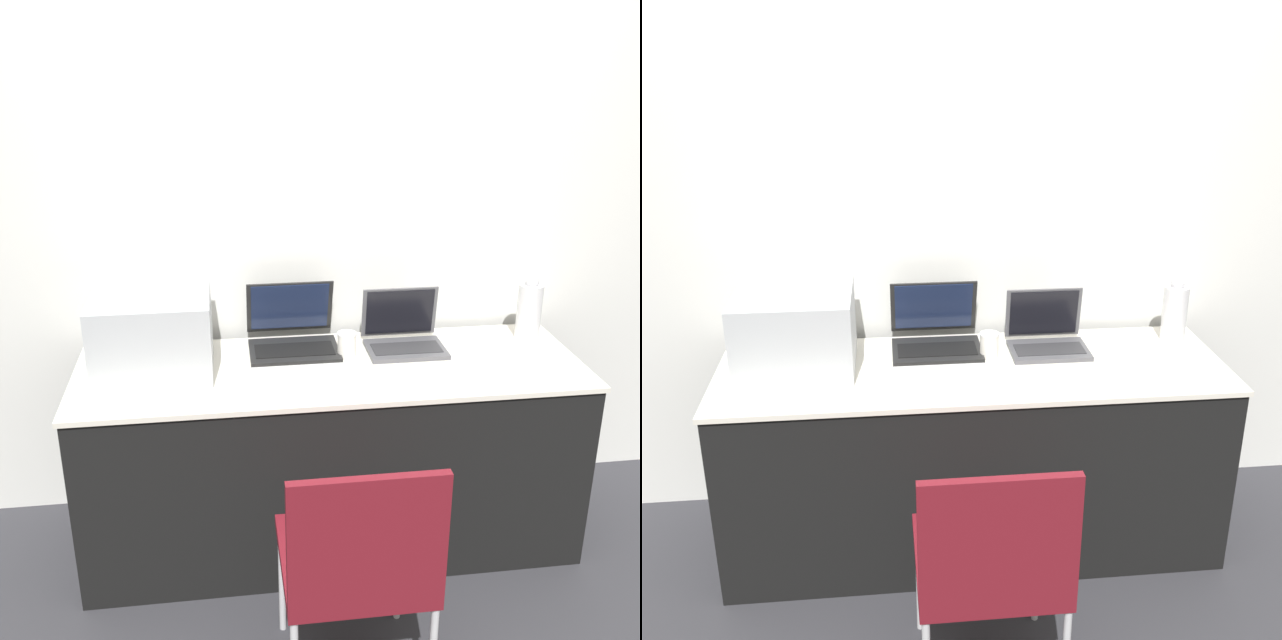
{
  "view_description": "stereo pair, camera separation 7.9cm",
  "coord_description": "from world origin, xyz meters",
  "views": [
    {
      "loc": [
        -0.4,
        -2.28,
        1.99
      ],
      "look_at": [
        -0.04,
        0.35,
        0.97
      ],
      "focal_mm": 42.0,
      "sensor_mm": 36.0,
      "label": 1
    },
    {
      "loc": [
        -0.32,
        -2.29,
        1.99
      ],
      "look_at": [
        -0.04,
        0.35,
        0.97
      ],
      "focal_mm": 42.0,
      "sensor_mm": 36.0,
      "label": 2
    }
  ],
  "objects": [
    {
      "name": "chair",
      "position": [
        -0.04,
        -0.48,
        0.52
      ],
      "size": [
        0.45,
        0.47,
        0.89
      ],
      "color": "maroon",
      "rests_on": "ground_plane"
    },
    {
      "name": "printer",
      "position": [
        -0.67,
        0.38,
        0.95
      ],
      "size": [
        0.44,
        0.41,
        0.3
      ],
      "color": "#B2B7BC",
      "rests_on": "table"
    },
    {
      "name": "coffee_cup",
      "position": [
        0.08,
        0.4,
        0.84
      ],
      "size": [
        0.08,
        0.08,
        0.1
      ],
      "color": "white",
      "rests_on": "table"
    },
    {
      "name": "metal_pitcher",
      "position": [
        0.86,
        0.49,
        0.91
      ],
      "size": [
        0.1,
        0.1,
        0.27
      ],
      "color": "silver",
      "rests_on": "table"
    },
    {
      "name": "wall_back",
      "position": [
        0.0,
        0.73,
        1.3
      ],
      "size": [
        8.0,
        0.05,
        2.6
      ],
      "color": "silver",
      "rests_on": "ground_plane"
    },
    {
      "name": "ground_plane",
      "position": [
        0.0,
        0.0,
        0.0
      ],
      "size": [
        14.0,
        14.0,
        0.0
      ],
      "primitive_type": "plane",
      "color": "#333338"
    },
    {
      "name": "laptop_right",
      "position": [
        0.32,
        0.46,
        0.84
      ],
      "size": [
        0.31,
        0.26,
        0.23
      ],
      "color": "#4C4C51",
      "rests_on": "table"
    },
    {
      "name": "laptop_left",
      "position": [
        -0.13,
        0.52,
        0.84
      ],
      "size": [
        0.36,
        0.35,
        0.25
      ],
      "color": "black",
      "rests_on": "table"
    },
    {
      "name": "external_keyboard",
      "position": [
        -0.14,
        0.21,
        0.8
      ],
      "size": [
        0.47,
        0.17,
        0.02
      ],
      "color": "silver",
      "rests_on": "table"
    },
    {
      "name": "table",
      "position": [
        0.0,
        0.32,
        0.39
      ],
      "size": [
        1.96,
        0.65,
        0.79
      ],
      "color": "black",
      "rests_on": "ground_plane"
    }
  ]
}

